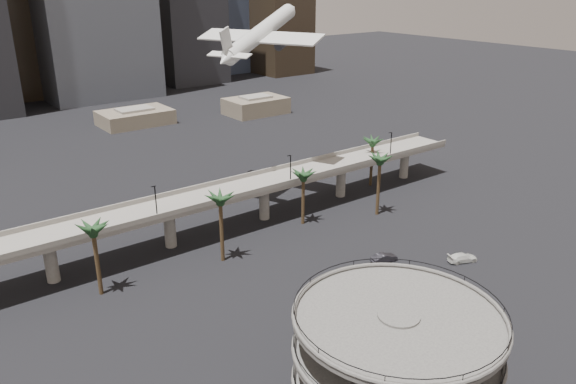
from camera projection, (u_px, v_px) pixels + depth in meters
ground at (435, 373)px, 73.86m from camera, size 700.00×700.00×0.00m
parking_ramp at (395, 366)px, 60.02m from camera, size 22.20×22.20×17.35m
overpass at (219, 198)px, 112.11m from camera, size 130.00×9.30×14.70m
palm_trees at (289, 178)px, 111.40m from camera, size 76.40×18.40×14.00m
low_buildings at (101, 127)px, 182.53m from camera, size 135.00×27.50×6.80m
airborne_jet at (261, 34)px, 121.71m from camera, size 31.11×28.76×12.55m
car_a at (373, 332)px, 81.01m from camera, size 5.25×4.15×1.67m
car_b at (384, 258)px, 102.27m from camera, size 5.25×2.67×1.65m
car_c at (462, 258)px, 102.42m from camera, size 5.93×4.10×1.60m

